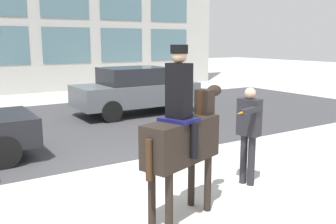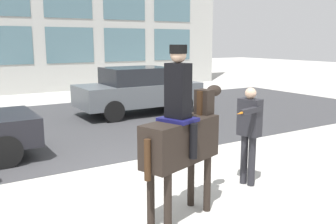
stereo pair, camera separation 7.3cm
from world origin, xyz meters
name	(u,v)px [view 1 (the left image)]	position (x,y,z in m)	size (l,w,h in m)	color
ground_plane	(116,172)	(0.00, 0.00, 0.00)	(80.00, 80.00, 0.00)	#B2AFA8
road_surface	(51,127)	(0.00, 4.75, 0.00)	(24.96, 8.50, 0.01)	#38383A
mounted_horse_lead	(183,134)	(0.03, -2.32, 1.28)	(1.68, 0.84, 2.54)	black
pedestrian_bystander	(249,128)	(1.77, -1.86, 1.05)	(0.80, 0.60, 1.79)	#232328
street_car_far_lane	(135,90)	(3.20, 5.29, 0.87)	(4.39, 1.97, 1.68)	#51565B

